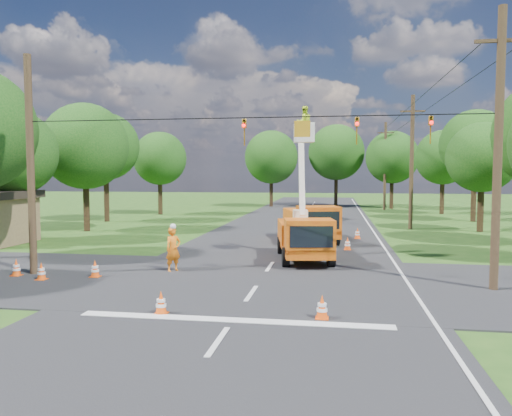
% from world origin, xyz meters
% --- Properties ---
extents(ground, '(140.00, 140.00, 0.00)m').
position_xyz_m(ground, '(0.00, 20.00, 0.00)').
color(ground, '#254C17').
rests_on(ground, ground).
extents(road_main, '(12.00, 100.00, 0.06)m').
position_xyz_m(road_main, '(0.00, 20.00, 0.00)').
color(road_main, black).
rests_on(road_main, ground).
extents(road_cross, '(56.00, 10.00, 0.07)m').
position_xyz_m(road_cross, '(0.00, 2.00, 0.00)').
color(road_cross, black).
rests_on(road_cross, ground).
extents(stop_bar, '(9.00, 0.45, 0.02)m').
position_xyz_m(stop_bar, '(0.00, -3.20, 0.00)').
color(stop_bar, silver).
rests_on(stop_bar, ground).
extents(edge_line, '(0.12, 90.00, 0.02)m').
position_xyz_m(edge_line, '(5.60, 20.00, 0.00)').
color(edge_line, silver).
rests_on(edge_line, ground).
extents(bucket_truck, '(3.09, 6.09, 7.43)m').
position_xyz_m(bucket_truck, '(1.41, 7.06, 1.57)').
color(bucket_truck, orange).
rests_on(bucket_truck, ground).
extents(second_truck, '(3.82, 6.57, 2.32)m').
position_xyz_m(second_truck, '(1.41, 13.57, 1.21)').
color(second_truck, orange).
rests_on(second_truck, ground).
extents(ground_worker, '(0.81, 0.83, 1.92)m').
position_xyz_m(ground_worker, '(-3.95, 3.45, 0.96)').
color(ground_worker, '#D65112').
rests_on(ground_worker, ground).
extents(distant_car, '(2.01, 4.19, 1.38)m').
position_xyz_m(distant_car, '(2.47, 28.49, 0.69)').
color(distant_car, black).
rests_on(distant_car, ground).
extents(traffic_cone_0, '(0.38, 0.38, 0.71)m').
position_xyz_m(traffic_cone_0, '(-2.24, -2.86, 0.36)').
color(traffic_cone_0, '#FF520D').
rests_on(traffic_cone_0, ground).
extents(traffic_cone_1, '(0.38, 0.38, 0.71)m').
position_xyz_m(traffic_cone_1, '(2.50, -2.60, 0.36)').
color(traffic_cone_1, '#FF520D').
rests_on(traffic_cone_1, ground).
extents(traffic_cone_2, '(0.38, 0.38, 0.71)m').
position_xyz_m(traffic_cone_2, '(1.94, 8.68, 0.36)').
color(traffic_cone_2, '#FF520D').
rests_on(traffic_cone_2, ground).
extents(traffic_cone_3, '(0.38, 0.38, 0.71)m').
position_xyz_m(traffic_cone_3, '(3.55, 10.63, 0.36)').
color(traffic_cone_3, '#FF520D').
rests_on(traffic_cone_3, ground).
extents(traffic_cone_4, '(0.38, 0.38, 0.71)m').
position_xyz_m(traffic_cone_4, '(-6.67, 1.78, 0.36)').
color(traffic_cone_4, '#FF520D').
rests_on(traffic_cone_4, ground).
extents(traffic_cone_5, '(0.38, 0.38, 0.71)m').
position_xyz_m(traffic_cone_5, '(-8.50, 0.96, 0.36)').
color(traffic_cone_5, '#FF520D').
rests_on(traffic_cone_5, ground).
extents(traffic_cone_6, '(0.38, 0.38, 0.71)m').
position_xyz_m(traffic_cone_6, '(-9.95, 1.51, 0.36)').
color(traffic_cone_6, '#FF520D').
rests_on(traffic_cone_6, ground).
extents(traffic_cone_7, '(0.38, 0.38, 0.71)m').
position_xyz_m(traffic_cone_7, '(4.29, 15.50, 0.36)').
color(traffic_cone_7, '#FF520D').
rests_on(traffic_cone_7, ground).
extents(pole_right_near, '(1.80, 0.30, 10.00)m').
position_xyz_m(pole_right_near, '(8.50, 2.00, 5.11)').
color(pole_right_near, '#4C3823').
rests_on(pole_right_near, ground).
extents(pole_right_mid, '(1.80, 0.30, 10.00)m').
position_xyz_m(pole_right_mid, '(8.50, 22.00, 5.11)').
color(pole_right_mid, '#4C3823').
rests_on(pole_right_mid, ground).
extents(pole_right_far, '(1.80, 0.30, 10.00)m').
position_xyz_m(pole_right_far, '(8.50, 42.00, 5.11)').
color(pole_right_far, '#4C3823').
rests_on(pole_right_far, ground).
extents(pole_left, '(0.30, 0.30, 9.00)m').
position_xyz_m(pole_left, '(-9.50, 2.00, 4.50)').
color(pole_left, '#4C3823').
rests_on(pole_left, ground).
extents(signal_span, '(18.00, 0.29, 1.07)m').
position_xyz_m(signal_span, '(2.23, 1.99, 5.88)').
color(signal_span, black).
rests_on(signal_span, ground).
extents(tree_left_c, '(5.20, 5.20, 8.06)m').
position_xyz_m(tree_left_c, '(-16.50, 11.00, 5.44)').
color(tree_left_c, '#382616').
rests_on(tree_left_c, ground).
extents(tree_left_d, '(6.20, 6.20, 9.24)m').
position_xyz_m(tree_left_d, '(-15.00, 17.00, 6.12)').
color(tree_left_d, '#382616').
rests_on(tree_left_d, ground).
extents(tree_left_e, '(5.80, 5.80, 9.41)m').
position_xyz_m(tree_left_e, '(-16.80, 24.00, 6.49)').
color(tree_left_e, '#382616').
rests_on(tree_left_e, ground).
extents(tree_left_f, '(5.40, 5.40, 8.40)m').
position_xyz_m(tree_left_f, '(-14.80, 32.00, 5.69)').
color(tree_left_f, '#382616').
rests_on(tree_left_f, ground).
extents(tree_right_c, '(5.00, 5.00, 7.83)m').
position_xyz_m(tree_right_c, '(13.20, 21.00, 5.31)').
color(tree_right_c, '#382616').
rests_on(tree_right_c, ground).
extents(tree_right_d, '(6.00, 6.00, 9.70)m').
position_xyz_m(tree_right_d, '(14.80, 29.00, 6.68)').
color(tree_right_d, '#382616').
rests_on(tree_right_d, ground).
extents(tree_right_e, '(5.60, 5.60, 8.63)m').
position_xyz_m(tree_right_e, '(13.80, 37.00, 5.81)').
color(tree_right_e, '#382616').
rests_on(tree_right_e, ground).
extents(tree_far_a, '(6.60, 6.60, 9.50)m').
position_xyz_m(tree_far_a, '(-5.00, 45.00, 6.19)').
color(tree_far_a, '#382616').
rests_on(tree_far_a, ground).
extents(tree_far_b, '(7.00, 7.00, 10.32)m').
position_xyz_m(tree_far_b, '(3.00, 47.00, 6.81)').
color(tree_far_b, '#382616').
rests_on(tree_far_b, ground).
extents(tree_far_c, '(6.20, 6.20, 9.18)m').
position_xyz_m(tree_far_c, '(9.50, 44.00, 6.06)').
color(tree_far_c, '#382616').
rests_on(tree_far_c, ground).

